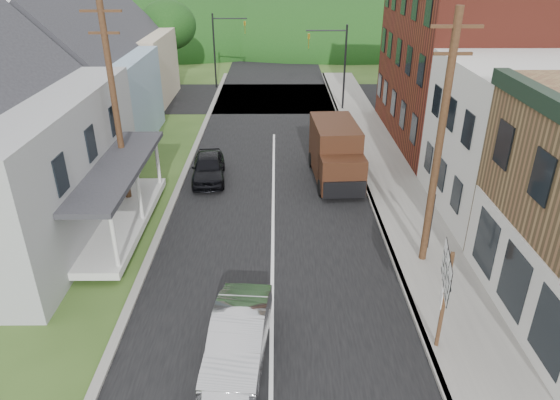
{
  "coord_description": "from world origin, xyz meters",
  "views": [
    {
      "loc": [
        0.17,
        -12.18,
        10.39
      ],
      "look_at": [
        0.29,
        4.28,
        2.2
      ],
      "focal_mm": 32.0,
      "sensor_mm": 36.0,
      "label": 1
    }
  ],
  "objects_px": {
    "silver_sedan": "(239,337)",
    "delivery_van": "(336,153)",
    "route_sign_cluster": "(445,287)",
    "warning_sign": "(432,212)",
    "dark_sedan": "(208,167)"
  },
  "relations": [
    {
      "from": "silver_sedan",
      "to": "delivery_van",
      "type": "bearing_deg",
      "value": 76.84
    },
    {
      "from": "route_sign_cluster",
      "to": "warning_sign",
      "type": "distance_m",
      "value": 5.48
    },
    {
      "from": "route_sign_cluster",
      "to": "silver_sedan",
      "type": "bearing_deg",
      "value": -164.78
    },
    {
      "from": "dark_sedan",
      "to": "route_sign_cluster",
      "type": "bearing_deg",
      "value": -61.53
    },
    {
      "from": "silver_sedan",
      "to": "dark_sedan",
      "type": "relative_size",
      "value": 1.09
    },
    {
      "from": "dark_sedan",
      "to": "delivery_van",
      "type": "distance_m",
      "value": 6.43
    },
    {
      "from": "dark_sedan",
      "to": "silver_sedan",
      "type": "bearing_deg",
      "value": -84.23
    },
    {
      "from": "delivery_van",
      "to": "route_sign_cluster",
      "type": "distance_m",
      "value": 12.22
    },
    {
      "from": "silver_sedan",
      "to": "route_sign_cluster",
      "type": "bearing_deg",
      "value": 7.68
    },
    {
      "from": "silver_sedan",
      "to": "warning_sign",
      "type": "bearing_deg",
      "value": 43.96
    },
    {
      "from": "dark_sedan",
      "to": "warning_sign",
      "type": "relative_size",
      "value": 1.62
    },
    {
      "from": "dark_sedan",
      "to": "delivery_van",
      "type": "height_order",
      "value": "delivery_van"
    },
    {
      "from": "delivery_van",
      "to": "route_sign_cluster",
      "type": "xyz_separation_m",
      "value": [
        1.65,
        -12.09,
        0.75
      ]
    },
    {
      "from": "route_sign_cluster",
      "to": "dark_sedan",
      "type": "bearing_deg",
      "value": 135.86
    },
    {
      "from": "silver_sedan",
      "to": "dark_sedan",
      "type": "height_order",
      "value": "silver_sedan"
    }
  ]
}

